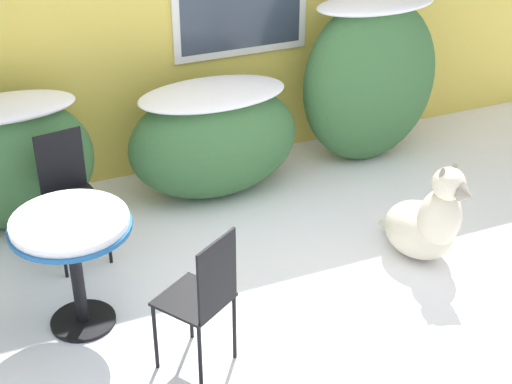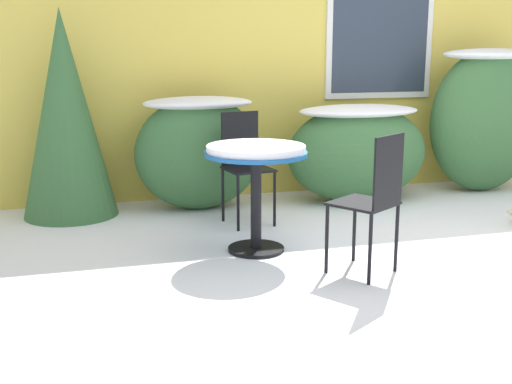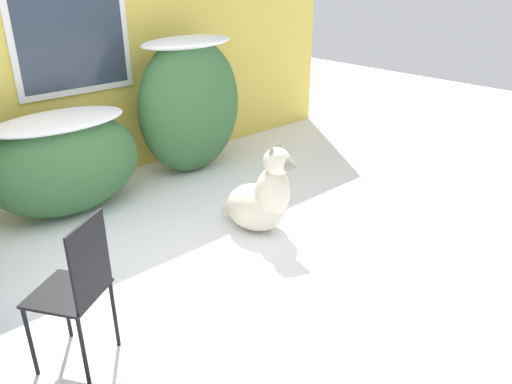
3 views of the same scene
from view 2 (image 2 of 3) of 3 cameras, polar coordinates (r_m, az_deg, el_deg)
ground_plane at (r=4.92m, az=15.97°, el=-5.03°), size 16.00×16.00×0.00m
house_wall at (r=6.67m, az=6.88°, el=12.53°), size 8.00×0.10×2.85m
shrub_left at (r=5.85m, az=-5.10°, el=3.78°), size 1.17×0.60×1.03m
shrub_middle at (r=6.22m, az=9.01°, el=3.72°), size 1.39×0.76×0.93m
shrub_right at (r=6.97m, az=19.77°, el=6.27°), size 1.23×0.62×1.45m
evergreen_bush at (r=5.79m, az=-16.57°, el=6.62°), size 0.81×0.81×1.79m
patio_table at (r=4.58m, az=0.00°, el=2.49°), size 0.74×0.74×0.78m
patio_chair_near_table at (r=5.38m, az=-0.99°, el=2.69°), size 0.42×0.42×0.93m
patio_chair_far_side at (r=4.17m, az=10.33°, el=-0.49°), size 0.50×0.50×0.93m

